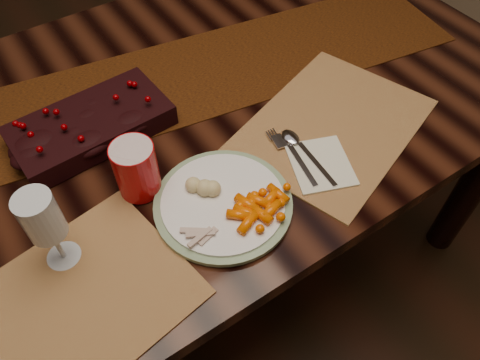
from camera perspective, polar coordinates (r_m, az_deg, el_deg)
floor at (r=1.71m, az=-5.93°, el=-10.24°), size 5.00×5.00×0.00m
dining_table at (r=1.39m, az=-7.18°, el=-2.96°), size 1.80×1.00×0.75m
table_runner at (r=1.18m, az=-8.83°, el=11.54°), size 1.56×0.55×0.00m
centerpiece at (r=1.07m, az=-17.79°, el=6.67°), size 0.34×0.19×0.07m
placemat_main at (r=1.08m, az=11.27°, el=6.56°), size 0.51×0.44×0.00m
placemat_second at (r=0.87m, az=-20.21°, el=-14.46°), size 0.45×0.36×0.00m
dinner_plate at (r=0.91m, az=-2.08°, el=-2.82°), size 0.33×0.33×0.02m
baby_carrots at (r=0.88m, az=2.55°, el=-3.36°), size 0.13×0.11×0.02m
mashed_potatoes at (r=0.91m, az=-4.19°, el=-0.29°), size 0.07×0.06×0.04m
turkey_shreds at (r=0.86m, az=-4.35°, el=-6.14°), size 0.08×0.07×0.01m
napkin at (r=0.99m, az=9.79°, el=1.91°), size 0.16×0.17×0.00m
fork at (r=0.99m, az=6.84°, el=2.64°), size 0.06×0.16×0.00m
spoon at (r=1.00m, az=8.31°, el=3.00°), size 0.05×0.17×0.00m
red_cup at (r=0.92m, az=-12.55°, el=1.31°), size 0.10×0.10×0.12m
wine_glass at (r=0.85m, az=-22.25°, el=-5.75°), size 0.07×0.07×0.18m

